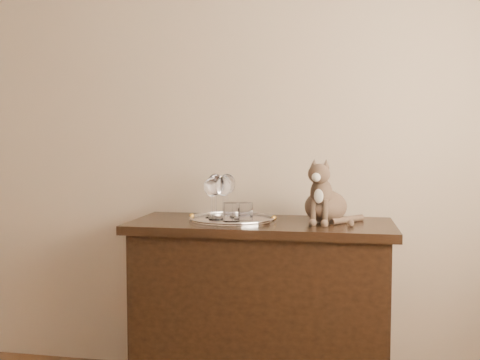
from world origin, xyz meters
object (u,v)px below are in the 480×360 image
object	(u,v)px
tray	(232,220)
wine_glass_a	(212,198)
wine_glass_c	(216,196)
cat	(326,190)
sideboard	(261,312)
wine_glass_d	(224,197)
wine_glass_b	(227,195)
tumbler_a	(245,212)
tumbler_b	(231,212)

from	to	relation	value
tray	wine_glass_a	size ratio (longest dim) A/B	2.11
wine_glass_c	cat	bearing A→B (deg)	4.89
sideboard	wine_glass_d	world-z (taller)	wine_glass_d
tray	wine_glass_a	bearing A→B (deg)	163.06
cat	sideboard	bearing A→B (deg)	-159.16
wine_glass_a	wine_glass_d	size ratio (longest dim) A/B	0.94
tray	cat	xyz separation A→B (m)	(0.43, 0.03, 0.14)
sideboard	wine_glass_c	distance (m)	0.58
tray	wine_glass_b	distance (m)	0.14
wine_glass_b	tumbler_a	distance (m)	0.18
wine_glass_c	tray	bearing A→B (deg)	12.52
wine_glass_c	wine_glass_b	bearing A→B (deg)	72.15
sideboard	wine_glass_a	bearing A→B (deg)	171.20
wine_glass_d	sideboard	bearing A→B (deg)	-4.16
tray	wine_glass_c	size ratio (longest dim) A/B	1.89
sideboard	wine_glass_a	distance (m)	0.58
tray	wine_glass_c	distance (m)	0.13
tray	wine_glass_d	xyz separation A→B (m)	(-0.04, 0.01, 0.10)
wine_glass_c	tumbler_a	xyz separation A→B (m)	(0.14, -0.02, -0.06)
cat	wine_glass_a	bearing A→B (deg)	-165.91
wine_glass_a	wine_glass_d	world-z (taller)	wine_glass_d
wine_glass_c	tumbler_a	distance (m)	0.16
wine_glass_d	tumbler_a	xyz separation A→B (m)	(0.11, -0.05, -0.06)
wine_glass_c	wine_glass_d	bearing A→B (deg)	37.33
wine_glass_c	cat	size ratio (longest dim) A/B	0.72
wine_glass_a	sideboard	bearing A→B (deg)	-8.80
wine_glass_b	cat	bearing A→B (deg)	-7.35
wine_glass_d	cat	bearing A→B (deg)	2.22
tray	wine_glass_c	xyz separation A→B (m)	(-0.08, -0.02, 0.11)
wine_glass_b	tumbler_a	world-z (taller)	wine_glass_b
tumbler_a	tumbler_b	bearing A→B (deg)	-145.01
wine_glass_c	wine_glass_d	xyz separation A→B (m)	(0.03, 0.02, -0.00)
sideboard	tumbler_a	bearing A→B (deg)	-153.74
wine_glass_a	wine_glass_c	bearing A→B (deg)	-58.32
cat	tray	bearing A→B (deg)	-161.74
sideboard	tumbler_a	world-z (taller)	tumbler_a
wine_glass_d	wine_glass_c	bearing A→B (deg)	-142.67
sideboard	wine_glass_d	xyz separation A→B (m)	(-0.18, 0.01, 0.53)
wine_glass_b	cat	distance (m)	0.48
wine_glass_b	tumbler_a	bearing A→B (deg)	-49.31
wine_glass_b	wine_glass_d	distance (m)	0.08
wine_glass_b	tumbler_b	distance (m)	0.18
wine_glass_d	tumbler_b	distance (m)	0.12
wine_glass_b	cat	xyz separation A→B (m)	(0.47, -0.06, 0.03)
tray	tumbler_a	size ratio (longest dim) A/B	4.88
tumbler_a	wine_glass_c	bearing A→B (deg)	171.07
sideboard	cat	size ratio (longest dim) A/B	4.11
wine_glass_b	wine_glass_a	bearing A→B (deg)	-139.46
wine_glass_b	wine_glass_c	distance (m)	0.11
wine_glass_c	tumbler_a	world-z (taller)	wine_glass_c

